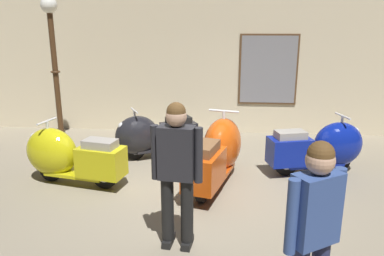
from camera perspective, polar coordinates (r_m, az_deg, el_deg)
The scene contains 9 objects.
ground_plane at distance 5.67m, azimuth 0.88°, elevation -10.60°, with size 60.00×60.00×0.00m, color gray.
showroom_back_wall at distance 8.73m, azimuth 3.97°, elevation 12.06°, with size 18.00×0.63×3.93m.
scooter_0 at distance 6.33m, azimuth -18.42°, elevation -3.98°, with size 1.74×0.82×1.03m.
scooter_1 at distance 7.21m, azimuth -6.34°, elevation -1.11°, with size 1.60×1.14×0.97m.
scooter_2 at distance 6.04m, azimuth 3.87°, elevation -3.64°, with size 0.99×1.93×1.13m.
scooter_3 at distance 6.81m, azimuth 19.21°, elevation -2.75°, with size 1.72×0.88×1.01m.
lamppost at distance 8.07m, azimuth -20.07°, elevation 9.45°, with size 0.32×0.32×2.99m.
visitor_0 at distance 3.21m, azimuth 17.91°, elevation -13.97°, with size 0.49×0.40×1.67m.
visitor_1 at distance 4.16m, azimuth -2.32°, elevation -5.82°, with size 0.57×0.30×1.71m.
Camera 1 is at (0.35, -5.08, 2.52)m, focal length 35.31 mm.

